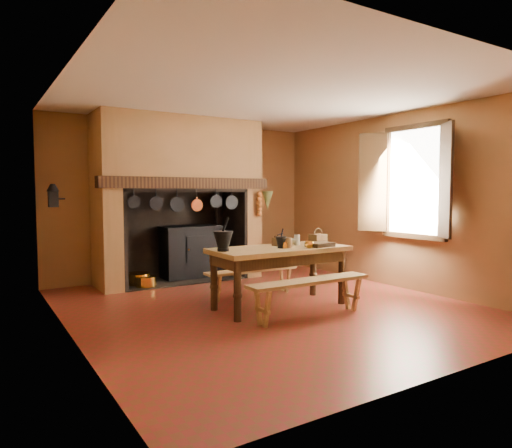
{
  "coord_description": "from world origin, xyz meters",
  "views": [
    {
      "loc": [
        -3.36,
        -5.07,
        1.54
      ],
      "look_at": [
        0.0,
        0.3,
        1.1
      ],
      "focal_mm": 32.0,
      "sensor_mm": 36.0,
      "label": 1
    }
  ],
  "objects_px": {
    "work_table": "(280,257)",
    "coffee_grinder": "(277,241)",
    "bench_front": "(310,289)",
    "iron_range": "(190,251)",
    "mixing_bowl": "(284,242)",
    "wicker_basket": "(318,238)"
  },
  "relations": [
    {
      "from": "bench_front",
      "to": "mixing_bowl",
      "type": "bearing_deg",
      "value": 75.5
    },
    {
      "from": "mixing_bowl",
      "to": "iron_range",
      "type": "bearing_deg",
      "value": 99.16
    },
    {
      "from": "iron_range",
      "to": "coffee_grinder",
      "type": "xyz_separation_m",
      "value": [
        0.22,
        -2.42,
        0.39
      ]
    },
    {
      "from": "iron_range",
      "to": "work_table",
      "type": "distance_m",
      "value": 2.57
    },
    {
      "from": "bench_front",
      "to": "coffee_grinder",
      "type": "bearing_deg",
      "value": 85.53
    },
    {
      "from": "wicker_basket",
      "to": "mixing_bowl",
      "type": "bearing_deg",
      "value": 161.86
    },
    {
      "from": "work_table",
      "to": "wicker_basket",
      "type": "height_order",
      "value": "wicker_basket"
    },
    {
      "from": "work_table",
      "to": "coffee_grinder",
      "type": "xyz_separation_m",
      "value": [
        0.06,
        0.14,
        0.19
      ]
    },
    {
      "from": "work_table",
      "to": "bench_front",
      "type": "distance_m",
      "value": 0.72
    },
    {
      "from": "mixing_bowl",
      "to": "wicker_basket",
      "type": "xyz_separation_m",
      "value": [
        0.53,
        -0.09,
        0.03
      ]
    },
    {
      "from": "iron_range",
      "to": "wicker_basket",
      "type": "distance_m",
      "value": 2.64
    },
    {
      "from": "mixing_bowl",
      "to": "wicker_basket",
      "type": "relative_size",
      "value": 1.32
    },
    {
      "from": "work_table",
      "to": "bench_front",
      "type": "xyz_separation_m",
      "value": [
        -0.0,
        -0.64,
        -0.32
      ]
    },
    {
      "from": "work_table",
      "to": "wicker_basket",
      "type": "bearing_deg",
      "value": 8.77
    },
    {
      "from": "work_table",
      "to": "iron_range",
      "type": "bearing_deg",
      "value": 93.56
    },
    {
      "from": "iron_range",
      "to": "mixing_bowl",
      "type": "xyz_separation_m",
      "value": [
        0.38,
        -2.35,
        0.36
      ]
    },
    {
      "from": "bench_front",
      "to": "work_table",
      "type": "bearing_deg",
      "value": 90.0
    },
    {
      "from": "work_table",
      "to": "coffee_grinder",
      "type": "relative_size",
      "value": 10.71
    },
    {
      "from": "iron_range",
      "to": "work_table",
      "type": "height_order",
      "value": "iron_range"
    },
    {
      "from": "iron_range",
      "to": "coffee_grinder",
      "type": "bearing_deg",
      "value": -84.79
    },
    {
      "from": "work_table",
      "to": "coffee_grinder",
      "type": "bearing_deg",
      "value": 66.79
    },
    {
      "from": "coffee_grinder",
      "to": "wicker_basket",
      "type": "distance_m",
      "value": 0.69
    }
  ]
}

